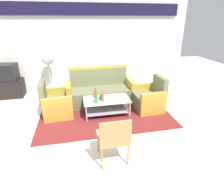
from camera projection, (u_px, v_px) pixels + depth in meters
ground_plane at (108, 136)px, 3.60m from camera, size 14.00×14.00×0.00m
wall_back at (91, 43)px, 5.83m from camera, size 6.52×0.19×2.80m
rug at (105, 112)px, 4.51m from camera, size 3.14×2.05×0.01m
couch at (100, 92)px, 4.97m from camera, size 1.81×0.76×0.96m
armchair_left at (56, 104)px, 4.32m from camera, size 0.74×0.80×0.85m
armchair_right at (149, 99)px, 4.60m from camera, size 0.72×0.78×0.85m
coffee_table at (107, 104)px, 4.34m from camera, size 1.10×0.60×0.40m
bottle_orange at (103, 97)px, 4.14m from camera, size 0.07×0.07×0.29m
bottle_red at (96, 94)px, 4.31m from camera, size 0.07×0.07×0.26m
bottle_green at (96, 98)px, 4.04m from camera, size 0.06×0.06×0.31m
cup at (101, 97)px, 4.26m from camera, size 0.08×0.08×0.10m
tv_stand at (9, 88)px, 5.35m from camera, size 0.80×0.50×0.52m
television at (6, 72)px, 5.17m from camera, size 0.63×0.48×0.48m
pedestal_fan at (48, 61)px, 5.34m from camera, size 0.36×0.36×1.27m
wicker_chair at (114, 137)px, 2.79m from camera, size 0.49×0.49×0.84m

